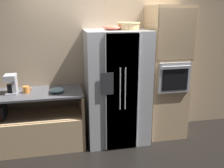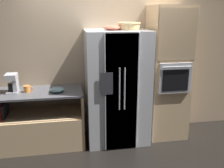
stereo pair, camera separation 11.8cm
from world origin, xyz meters
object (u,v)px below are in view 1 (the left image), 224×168
wicker_basket (129,26)px  wall_oven (166,73)px  fruit_bowl (112,28)px  mug (26,90)px  mixing_bowl (57,90)px  coffee_maker (12,83)px  refrigerator (117,88)px

wicker_basket → wall_oven: bearing=2.9°
wall_oven → fruit_bowl: bearing=-176.7°
wicker_basket → fruit_bowl: size_ratio=1.28×
mug → mixing_bowl: 0.45m
wall_oven → coffee_maker: wall_oven is taller
wicker_basket → mixing_bowl: wicker_basket is taller
mug → coffee_maker: (-0.19, 0.01, 0.11)m
fruit_bowl → mug: bearing=178.4°
wicker_basket → fruit_bowl: (-0.26, -0.02, -0.02)m
wicker_basket → coffee_maker: (-1.75, 0.03, -0.81)m
refrigerator → wall_oven: (0.85, 0.05, 0.18)m
fruit_bowl → mug: 1.58m
wicker_basket → fruit_bowl: 0.26m
refrigerator → mug: (-1.38, 0.03, 0.04)m
wall_oven → coffee_maker: 2.42m
coffee_maker → refrigerator: bearing=-1.6°
wicker_basket → coffee_maker: wicker_basket is taller
fruit_bowl → coffee_maker: (-1.49, 0.05, -0.78)m
wall_oven → mixing_bowl: wall_oven is taller
mixing_bowl → coffee_maker: 0.65m
mug → wall_oven: bearing=0.4°
mixing_bowl → fruit_bowl: bearing=2.4°
coffee_maker → mug: bearing=-3.0°
fruit_bowl → mixing_bowl: bearing=-177.6°
wall_oven → mug: size_ratio=15.97×
coffee_maker → wicker_basket: bearing=-0.9°
wall_oven → coffee_maker: bearing=-179.8°
mixing_bowl → coffee_maker: (-0.64, 0.08, 0.12)m
wall_oven → wicker_basket: size_ratio=6.31×
wall_oven → mixing_bowl: (-1.78, -0.09, -0.16)m
mixing_bowl → refrigerator: bearing=2.3°
refrigerator → mixing_bowl: 0.93m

